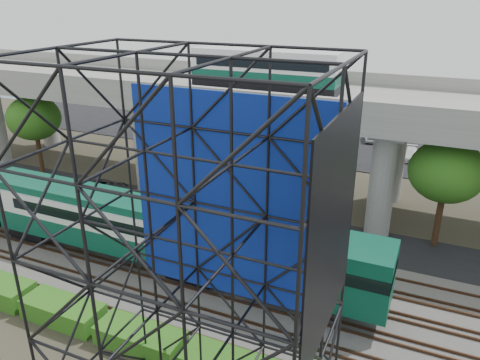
% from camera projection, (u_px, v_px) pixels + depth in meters
% --- Properties ---
extents(ground, '(140.00, 140.00, 0.00)m').
position_uv_depth(ground, '(169.00, 294.00, 27.64)').
color(ground, '#474233').
rests_on(ground, ground).
extents(ballast_bed, '(90.00, 12.00, 0.20)m').
position_uv_depth(ballast_bed, '(186.00, 275.00, 29.30)').
color(ballast_bed, slate).
rests_on(ballast_bed, ground).
extents(service_road, '(90.00, 5.00, 0.08)m').
position_uv_depth(service_road, '(241.00, 220.00, 36.53)').
color(service_road, black).
rests_on(service_road, ground).
extents(parking_lot, '(90.00, 18.00, 0.08)m').
position_uv_depth(parking_lot, '(319.00, 140.00, 56.46)').
color(parking_lot, black).
rests_on(parking_lot, ground).
extents(harbor_water, '(140.00, 40.00, 0.03)m').
position_uv_depth(harbor_water, '(355.00, 103.00, 75.13)').
color(harbor_water, '#466774').
rests_on(harbor_water, ground).
extents(rail_tracks, '(90.00, 9.52, 0.16)m').
position_uv_depth(rail_tracks, '(186.00, 273.00, 29.23)').
color(rail_tracks, '#472D1E').
rests_on(rail_tracks, ballast_bed).
extents(commuter_train, '(29.30, 3.06, 4.30)m').
position_uv_depth(commuter_train, '(134.00, 225.00, 29.65)').
color(commuter_train, black).
rests_on(commuter_train, rail_tracks).
extents(overpass, '(80.00, 12.00, 12.40)m').
position_uv_depth(overpass, '(268.00, 103.00, 38.15)').
color(overpass, '#9E9B93').
rests_on(overpass, ground).
extents(scaffold_tower, '(9.36, 6.36, 15.00)m').
position_uv_depth(scaffold_tower, '(193.00, 285.00, 15.69)').
color(scaffold_tower, black).
rests_on(scaffold_tower, ground).
extents(hedge_strip, '(34.60, 1.80, 1.20)m').
position_uv_depth(hedge_strip, '(140.00, 337.00, 23.41)').
color(hedge_strip, '#285814').
rests_on(hedge_strip, ground).
extents(trees, '(40.94, 16.94, 7.69)m').
position_uv_depth(trees, '(218.00, 127.00, 41.02)').
color(trees, '#382314').
rests_on(trees, ground).
extents(suv, '(5.57, 3.88, 1.41)m').
position_uv_depth(suv, '(101.00, 188.00, 40.52)').
color(suv, black).
rests_on(suv, service_road).
extents(parked_cars, '(36.62, 9.26, 1.19)m').
position_uv_depth(parked_cars, '(326.00, 136.00, 55.74)').
color(parked_cars, silver).
rests_on(parked_cars, parking_lot).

